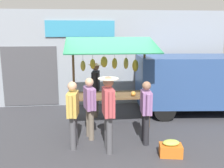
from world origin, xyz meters
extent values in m
plane|color=#38383D|center=(0.00, 0.00, 0.00)|extent=(40.00, 40.00, 0.00)
cube|color=#8C939E|center=(0.00, -2.20, 1.70)|extent=(9.00, 0.25, 3.40)
cube|color=teal|center=(0.85, -2.06, 2.75)|extent=(2.40, 0.06, 0.56)
cube|color=#47474C|center=(2.64, -2.07, 1.10)|extent=(1.90, 0.04, 2.10)
cube|color=brown|center=(0.00, 0.00, 0.85)|extent=(2.20, 0.90, 0.05)
cylinder|color=brown|center=(1.04, 0.39, 0.41)|extent=(0.06, 0.06, 0.83)
cylinder|color=brown|center=(-1.04, 0.39, 0.41)|extent=(0.06, 0.06, 0.83)
cylinder|color=brown|center=(1.04, -0.39, 0.41)|extent=(0.06, 0.06, 0.83)
cylinder|color=brown|center=(-1.04, -0.39, 0.41)|extent=(0.06, 0.06, 0.83)
cylinder|color=brown|center=(1.06, -0.40, 1.18)|extent=(0.07, 0.07, 2.35)
cylinder|color=brown|center=(-1.06, -0.40, 1.18)|extent=(0.07, 0.07, 2.35)
cylinder|color=brown|center=(0.00, -0.40, 2.15)|extent=(2.12, 0.06, 0.06)
cube|color=#23724C|center=(0.00, 0.15, 2.30)|extent=(2.50, 1.46, 0.39)
cylinder|color=brown|center=(-0.78, -0.37, 1.99)|extent=(0.01, 0.01, 0.31)
ellipsoid|color=yellow|center=(-0.78, -0.37, 1.66)|extent=(0.23, 0.26, 0.36)
cylinder|color=brown|center=(-0.49, -0.35, 2.02)|extent=(0.01, 0.01, 0.25)
ellipsoid|color=gold|center=(-0.49, -0.35, 1.73)|extent=(0.19, 0.20, 0.33)
cylinder|color=brown|center=(-0.16, -0.42, 2.02)|extent=(0.01, 0.01, 0.26)
ellipsoid|color=yellow|center=(-0.16, -0.42, 1.73)|extent=(0.17, 0.15, 0.32)
cylinder|color=brown|center=(0.16, -0.42, 2.05)|extent=(0.01, 0.01, 0.21)
ellipsoid|color=yellow|center=(0.16, -0.42, 1.78)|extent=(0.28, 0.28, 0.33)
cylinder|color=brown|center=(0.49, -0.40, 2.01)|extent=(0.01, 0.01, 0.28)
ellipsoid|color=yellow|center=(0.49, -0.40, 1.72)|extent=(0.17, 0.20, 0.30)
cylinder|color=brown|center=(0.78, -0.35, 1.99)|extent=(0.01, 0.01, 0.32)
ellipsoid|color=gold|center=(0.78, -0.35, 1.68)|extent=(0.19, 0.22, 0.31)
sphere|color=#729E4C|center=(-0.02, 0.32, 0.98)|extent=(0.20, 0.20, 0.20)
ellipsoid|color=orange|center=(-0.61, 0.25, 0.95)|extent=(0.19, 0.25, 0.14)
cylinder|color=#726656|center=(0.38, -0.89, 0.42)|extent=(0.14, 0.14, 0.84)
cylinder|color=#726656|center=(0.42, -0.61, 0.42)|extent=(0.14, 0.14, 0.84)
cube|color=black|center=(0.40, -0.75, 1.14)|extent=(0.29, 0.54, 0.60)
cylinder|color=black|center=(0.35, -1.06, 1.17)|extent=(0.09, 0.09, 0.55)
cylinder|color=black|center=(0.44, -0.44, 1.17)|extent=(0.09, 0.09, 0.55)
sphere|color=#8C664C|center=(0.40, -0.75, 1.59)|extent=(0.23, 0.23, 0.23)
cylinder|color=beige|center=(0.40, -0.75, 1.66)|extent=(0.44, 0.44, 0.02)
cylinder|color=#4C4C51|center=(1.04, 1.58, 0.39)|extent=(0.14, 0.14, 0.77)
cylinder|color=#4C4C51|center=(1.01, 1.32, 0.39)|extent=(0.14, 0.14, 0.77)
cube|color=gold|center=(1.03, 1.45, 1.05)|extent=(0.27, 0.49, 0.55)
cylinder|color=gold|center=(1.06, 1.74, 1.07)|extent=(0.09, 0.09, 0.50)
cylinder|color=gold|center=(0.99, 1.16, 1.07)|extent=(0.09, 0.09, 0.50)
sphere|color=tan|center=(1.03, 1.45, 1.46)|extent=(0.21, 0.21, 0.21)
cylinder|color=#726656|center=(0.61, 1.09, 0.38)|extent=(0.14, 0.14, 0.77)
cylinder|color=#726656|center=(0.66, 0.84, 0.38)|extent=(0.14, 0.14, 0.77)
cube|color=#93669E|center=(0.63, 0.96, 1.04)|extent=(0.31, 0.50, 0.54)
cylinder|color=#93669E|center=(0.58, 1.25, 1.06)|extent=(0.09, 0.09, 0.50)
cylinder|color=#93669E|center=(0.69, 0.68, 1.06)|extent=(0.09, 0.09, 0.50)
sphere|color=tan|center=(0.63, 0.96, 1.45)|extent=(0.21, 0.21, 0.21)
cylinder|color=#232328|center=(-0.68, 1.53, 0.38)|extent=(0.14, 0.14, 0.75)
cylinder|color=#232328|center=(-0.70, 1.28, 0.38)|extent=(0.14, 0.14, 0.75)
cube|color=#93669E|center=(-0.69, 1.41, 1.02)|extent=(0.25, 0.47, 0.53)
cylinder|color=#93669E|center=(-0.66, 1.69, 1.04)|extent=(0.09, 0.09, 0.49)
cylinder|color=#93669E|center=(-0.71, 1.12, 1.04)|extent=(0.09, 0.09, 0.49)
sphere|color=#8C664C|center=(-0.69, 1.41, 1.42)|extent=(0.21, 0.21, 0.21)
cylinder|color=#4C4C51|center=(0.24, 1.88, 0.43)|extent=(0.14, 0.14, 0.85)
cylinder|color=#4C4C51|center=(0.25, 1.60, 0.43)|extent=(0.14, 0.14, 0.85)
cube|color=#BF4C51|center=(0.24, 1.74, 1.15)|extent=(0.25, 0.53, 0.60)
cylinder|color=#BF4C51|center=(0.23, 2.05, 1.18)|extent=(0.09, 0.09, 0.55)
cylinder|color=#BF4C51|center=(0.26, 1.42, 1.18)|extent=(0.09, 0.09, 0.55)
sphere|color=#A87A5B|center=(0.24, 1.74, 1.60)|extent=(0.23, 0.23, 0.23)
cylinder|color=beige|center=(0.24, 1.74, 1.67)|extent=(0.44, 0.44, 0.02)
cube|color=#2D4C84|center=(-3.20, -0.73, 1.10)|extent=(4.55, 2.25, 1.55)
cube|color=black|center=(-1.89, -0.85, 1.38)|extent=(1.57, 1.93, 0.68)
cylinder|color=black|center=(-1.64, -0.04, 0.33)|extent=(0.67, 0.24, 0.66)
cylinder|color=black|center=(-1.79, -1.70, 0.33)|extent=(0.67, 0.24, 0.66)
cube|color=#D1661E|center=(-1.08, 2.13, 0.13)|extent=(0.54, 0.41, 0.25)
ellipsoid|color=#B2CC4C|center=(-1.08, 2.13, 0.30)|extent=(0.37, 0.25, 0.12)
camera|label=1|loc=(0.77, 7.11, 2.67)|focal=41.05mm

